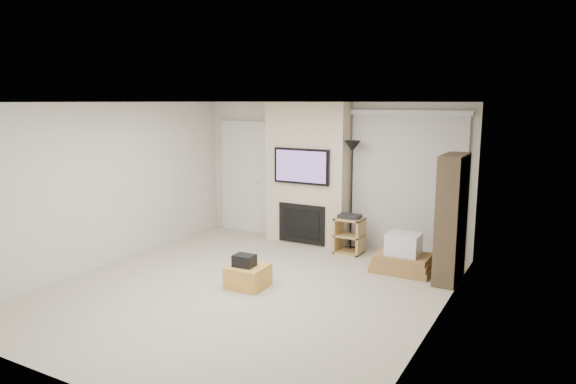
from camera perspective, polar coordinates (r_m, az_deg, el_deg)
The scene contains 16 objects.
floor at distance 7.11m, azimuth -4.75°, elevation -10.67°, with size 5.00×5.50×0.00m, color #B8AF99.
ceiling at distance 6.65m, azimuth -5.07°, elevation 9.91°, with size 5.00×5.50×0.00m, color white.
wall_back at distance 9.15m, azimuth 4.69°, elevation 2.11°, with size 5.00×2.50×0.00m, color beige.
wall_front at distance 4.80m, azimuth -23.54°, elevation -6.08°, with size 5.00×2.50×0.00m, color beige.
wall_left at distance 8.40m, azimuth -19.24°, elevation 0.86°, with size 5.50×2.50×0.00m, color beige.
wall_right at distance 5.79m, azimuth 16.17°, elevation -2.94°, with size 5.50×2.50×0.00m, color beige.
hvac_vent at distance 7.13m, azimuth 1.28°, elevation 9.94°, with size 0.35×0.18×0.01m, color silver.
ottoman at distance 7.13m, azimuth -4.47°, elevation -9.31°, with size 0.50×0.50×0.30m, color gold.
black_bag at distance 7.04m, azimuth -4.87°, elevation -7.60°, with size 0.28×0.22×0.16m, color black.
fireplace_wall at distance 9.12m, azimuth 2.14°, elevation 2.01°, with size 1.50×0.47×2.50m.
entry_door at distance 10.01m, azimuth -4.85°, elevation 1.66°, with size 1.02×0.11×2.14m.
vertical_blinds at distance 8.63m, azimuth 13.06°, elevation 1.55°, with size 1.98×0.10×2.37m.
floor_lamp at distance 8.58m, azimuth 7.14°, elevation 3.03°, with size 0.28×0.28×1.87m.
av_stand at distance 8.65m, azimuth 6.83°, elevation -4.52°, with size 0.45×0.38×0.66m.
box_stack at distance 7.90m, azimuth 12.68°, elevation -7.06°, with size 0.87×0.66×0.58m.
bookshelf at distance 7.51m, azimuth 17.71°, elevation -2.82°, with size 0.30×0.80×1.80m.
Camera 1 is at (3.70, -5.52, 2.52)m, focal length 32.00 mm.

